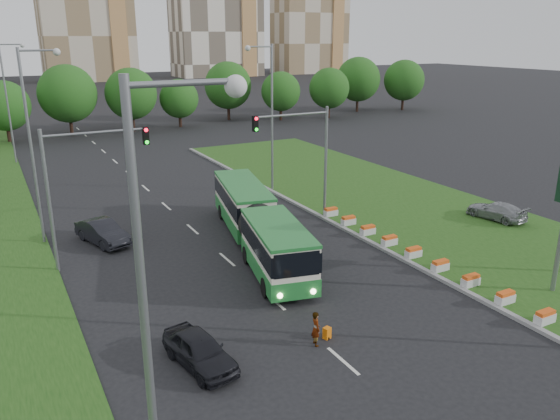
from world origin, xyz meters
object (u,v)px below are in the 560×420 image
articulated_bus (254,223)px  car_median (496,211)px  car_left_far (102,232)px  pedestrian (316,329)px  traffic_mast_left (78,175)px  car_left_near (200,350)px  shopping_trolley (327,333)px  traffic_mast_median (306,147)px

articulated_bus → car_median: size_ratio=3.84×
car_left_far → pedestrian: (5.55, -16.66, 0.04)m
traffic_mast_left → car_left_near: bearing=-80.2°
articulated_bus → traffic_mast_left: bearing=-179.7°
car_left_near → car_left_far: size_ratio=0.89×
articulated_bus → car_left_near: size_ratio=4.09×
traffic_mast_left → car_left_far: traffic_mast_left is taller
articulated_bus → car_median: 17.76m
pedestrian → shopping_trolley: (0.70, 0.20, -0.51)m
articulated_bus → pedestrian: size_ratio=10.53×
traffic_mast_median → car_median: size_ratio=1.88×
articulated_bus → shopping_trolley: articulated_bus is taller
pedestrian → traffic_mast_median: bearing=-17.7°
traffic_mast_left → shopping_trolley: size_ratio=15.12×
traffic_mast_median → car_left_near: traffic_mast_median is taller
car_left_near → car_median: 25.80m
car_left_far → pedestrian: 17.56m
articulated_bus → car_left_near: (-7.46, -10.41, -0.97)m
car_left_near → pedestrian: bearing=-20.6°
traffic_mast_left → pedestrian: size_ratio=5.15×
traffic_mast_left → car_median: bearing=-11.7°
articulated_bus → car_median: (17.39, -3.49, -0.88)m
car_median → pedestrian: (-19.97, -7.83, 0.01)m
articulated_bus → car_left_far: articulated_bus is taller
shopping_trolley → car_median: bearing=5.0°
traffic_mast_median → pedestrian: size_ratio=5.15×
traffic_mast_left → car_left_near: 13.54m
shopping_trolley → pedestrian: bearing=179.0°
car_median → shopping_trolley: size_ratio=8.06×
articulated_bus → car_left_far: 9.78m
traffic_mast_median → articulated_bus: traffic_mast_median is taller
car_left_far → car_left_near: bearing=-105.5°
car_left_near → shopping_trolley: size_ratio=7.56×
articulated_bus → car_left_far: size_ratio=3.64×
traffic_mast_median → car_median: traffic_mast_median is taller
traffic_mast_median → car_left_far: 14.59m
traffic_mast_left → pedestrian: 15.83m
car_left_far → shopping_trolley: size_ratio=8.50×
car_left_near → shopping_trolley: 5.65m
pedestrian → car_median: bearing=-57.0°
articulated_bus → pedestrian: 11.64m
traffic_mast_left → car_median: 27.97m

